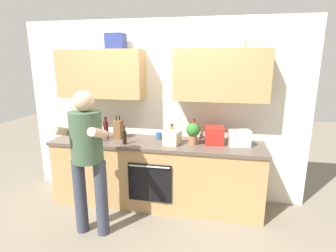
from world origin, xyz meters
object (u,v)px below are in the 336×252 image
bottle_syrup (82,132)px  grocery_bag_rice (172,138)px  bottle_water (90,130)px  bottle_soy (125,137)px  grocery_bag_produce (240,138)px  bottle_oil (172,133)px  bottle_soda (97,134)px  knife_block (119,129)px  person_standing (87,153)px  grocery_bag_crisps (214,135)px  cup_tea (159,136)px  bottle_hotsauce (194,131)px  potted_herb (193,132)px  bottle_wine (106,129)px

bottle_syrup → grocery_bag_rice: bottle_syrup is taller
bottle_water → bottle_soy: 0.68m
bottle_soy → grocery_bag_produce: (1.45, 0.21, 0.01)m
bottle_syrup → grocery_bag_produce: bottle_syrup is taller
bottle_syrup → grocery_bag_rice: (1.21, 0.09, -0.04)m
bottle_oil → bottle_syrup: size_ratio=0.75×
bottle_soda → knife_block: size_ratio=0.89×
bottle_oil → grocery_bag_produce: 0.90m
grocery_bag_produce → person_standing: bearing=-153.6°
grocery_bag_crisps → grocery_bag_produce: grocery_bag_crisps is taller
cup_tea → bottle_soda: bearing=-158.2°
bottle_soda → grocery_bag_produce: (1.84, 0.20, -0.01)m
bottle_hotsauce → bottle_soda: bearing=-163.8°
person_standing → bottle_soda: person_standing is taller
bottle_oil → cup_tea: (-0.18, -0.01, -0.04)m
bottle_soy → bottle_oil: bearing=30.4°
person_standing → bottle_water: (-0.42, 0.88, 0.00)m
potted_herb → grocery_bag_produce: (0.58, 0.05, -0.07)m
potted_herb → bottle_wine: bearing=177.1°
bottle_soda → grocery_bag_rice: bottle_soda is taller
bottle_hotsauce → bottle_wine: bearing=-173.0°
cup_tea → grocery_bag_rice: grocery_bag_rice is taller
grocery_bag_rice → knife_block: bearing=170.8°
bottle_wine → grocery_bag_produce: bottle_wine is taller
bottle_water → knife_block: size_ratio=0.71×
bottle_oil → knife_block: 0.74m
bottle_oil → bottle_soy: 0.65m
bottle_hotsauce → person_standing: bearing=-137.3°
bottle_soda → bottle_soy: bottle_soda is taller
bottle_soda → knife_block: knife_block is taller
person_standing → bottle_hotsauce: (1.06, 0.98, 0.04)m
potted_herb → grocery_bag_rice: 0.28m
bottle_hotsauce → knife_block: 1.04m
bottle_oil → grocery_bag_produce: (0.89, -0.12, 0.02)m
grocery_bag_crisps → grocery_bag_produce: (0.32, -0.03, -0.01)m
bottle_syrup → cup_tea: (0.98, 0.28, -0.08)m
bottle_syrup → knife_block: 0.48m
potted_herb → grocery_bag_produce: size_ratio=1.10×
bottle_hotsauce → bottle_soy: 0.93m
person_standing → bottle_water: person_standing is taller
person_standing → knife_block: (0.03, 0.85, 0.05)m
bottle_soda → bottle_soy: bearing=-1.1°
bottle_soda → grocery_bag_rice: 1.00m
bottle_soda → grocery_bag_rice: (0.99, 0.11, -0.03)m
bottle_wine → grocery_bag_crisps: bearing=0.8°
grocery_bag_crisps → grocery_bag_rice: (-0.53, -0.12, -0.03)m
bottle_wine → bottle_water: 0.28m
bottle_oil → grocery_bag_crisps: bearing=-8.5°
bottle_oil → knife_block: bearing=-173.5°
bottle_hotsauce → cup_tea: (-0.48, -0.06, -0.07)m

